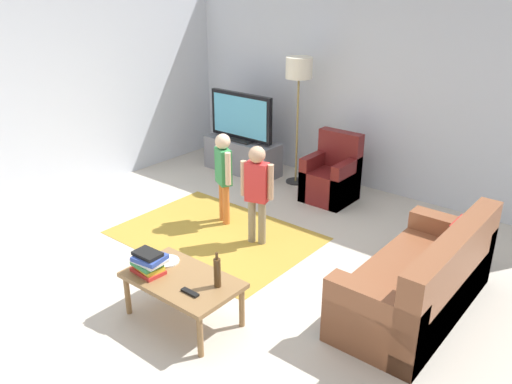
# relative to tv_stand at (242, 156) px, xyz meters

# --- Properties ---
(ground) EXTENTS (7.80, 7.80, 0.00)m
(ground) POSITION_rel_tv_stand_xyz_m (1.65, -2.30, -0.24)
(ground) COLOR beige
(wall_back) EXTENTS (6.00, 0.12, 2.70)m
(wall_back) POSITION_rel_tv_stand_xyz_m (1.65, 0.70, 1.11)
(wall_back) COLOR silver
(wall_back) RESTS_ON ground
(wall_left) EXTENTS (0.12, 6.00, 2.70)m
(wall_left) POSITION_rel_tv_stand_xyz_m (-1.35, -2.30, 1.11)
(wall_left) COLOR silver
(wall_left) RESTS_ON ground
(area_rug) EXTENTS (2.20, 1.60, 0.01)m
(area_rug) POSITION_rel_tv_stand_xyz_m (1.14, -1.81, -0.24)
(area_rug) COLOR #B28C33
(area_rug) RESTS_ON ground
(tv_stand) EXTENTS (1.20, 0.44, 0.50)m
(tv_stand) POSITION_rel_tv_stand_xyz_m (0.00, 0.00, 0.00)
(tv_stand) COLOR slate
(tv_stand) RESTS_ON ground
(tv) EXTENTS (1.10, 0.28, 0.71)m
(tv) POSITION_rel_tv_stand_xyz_m (-0.00, -0.02, 0.60)
(tv) COLOR black
(tv) RESTS_ON tv_stand
(couch) EXTENTS (0.80, 1.80, 0.86)m
(couch) POSITION_rel_tv_stand_xyz_m (3.57, -1.72, 0.05)
(couch) COLOR brown
(couch) RESTS_ON ground
(armchair) EXTENTS (0.60, 0.60, 0.90)m
(armchair) POSITION_rel_tv_stand_xyz_m (1.61, -0.04, 0.05)
(armchair) COLOR maroon
(armchair) RESTS_ON ground
(floor_lamp) EXTENTS (0.36, 0.36, 1.78)m
(floor_lamp) POSITION_rel_tv_stand_xyz_m (0.88, 0.15, 1.30)
(floor_lamp) COLOR #262626
(floor_lamp) RESTS_ON ground
(child_near_tv) EXTENTS (0.34, 0.23, 1.11)m
(child_near_tv) POSITION_rel_tv_stand_xyz_m (0.97, -1.47, 0.42)
(child_near_tv) COLOR orange
(child_near_tv) RESTS_ON ground
(child_center) EXTENTS (0.37, 0.20, 1.13)m
(child_center) POSITION_rel_tv_stand_xyz_m (1.61, -1.63, 0.44)
(child_center) COLOR gray
(child_center) RESTS_ON ground
(coffee_table) EXTENTS (1.00, 0.60, 0.42)m
(coffee_table) POSITION_rel_tv_stand_xyz_m (2.01, -3.13, 0.13)
(coffee_table) COLOR olive
(coffee_table) RESTS_ON ground
(book_stack) EXTENTS (0.31, 0.25, 0.20)m
(book_stack) POSITION_rel_tv_stand_xyz_m (1.73, -3.25, 0.28)
(book_stack) COLOR red
(book_stack) RESTS_ON coffee_table
(bottle) EXTENTS (0.06, 0.06, 0.32)m
(bottle) POSITION_rel_tv_stand_xyz_m (2.33, -3.03, 0.31)
(bottle) COLOR #4C3319
(bottle) RESTS_ON coffee_table
(tv_remote) EXTENTS (0.17, 0.05, 0.02)m
(tv_remote) POSITION_rel_tv_stand_xyz_m (2.23, -3.25, 0.19)
(tv_remote) COLOR black
(tv_remote) RESTS_ON coffee_table
(plate) EXTENTS (0.22, 0.22, 0.02)m
(plate) POSITION_rel_tv_stand_xyz_m (1.71, -3.03, 0.18)
(plate) COLOR white
(plate) RESTS_ON coffee_table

